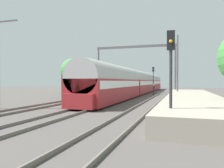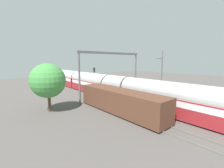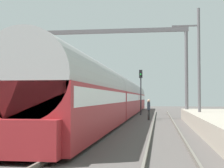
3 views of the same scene
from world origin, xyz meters
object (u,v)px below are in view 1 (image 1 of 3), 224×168
Objects in this scene: freight_car at (95,86)px; person_crossing at (154,89)px; railway_signal_near at (171,65)px; railway_signal_far at (153,76)px; passenger_train at (140,82)px; catenary_gantry at (135,59)px.

person_crossing is at bearing 39.34° from freight_car.
railway_signal_near reaches higher than person_crossing.
railway_signal_far is at bearing 67.38° from freight_car.
railway_signal_near is at bearing -170.91° from person_crossing.
railway_signal_near is 32.39m from railway_signal_far.
passenger_train is 28.44× the size of person_crossing.
person_crossing is 0.38× the size of railway_signal_near.
railway_signal_near is 24.85m from catenary_gantry.
passenger_train is 10.90× the size of railway_signal_near.
passenger_train is at bearing 68.91° from freight_car.
railway_signal_far is 0.39× the size of catenary_gantry.
catenary_gantry reaches higher than railway_signal_far.
passenger_train is 4.41m from railway_signal_far.
railway_signal_far reaches higher than passenger_train.
catenary_gantry reaches higher than freight_car.
freight_car reaches higher than person_crossing.
railway_signal_far is (-4.68, 32.04, 0.25)m from railway_signal_near.
person_crossing is at bearing 98.70° from railway_signal_near.
passenger_train is at bearing -116.83° from railway_signal_far.
railway_signal_far is at bearing 7.68° from person_crossing.
freight_car is 20.49m from railway_signal_near.
railway_signal_near reaches higher than passenger_train.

